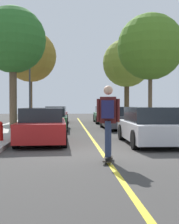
{
  "coord_description": "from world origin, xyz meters",
  "views": [
    {
      "loc": [
        -1.01,
        -8.81,
        1.44
      ],
      "look_at": [
        -0.0,
        5.22,
        1.11
      ],
      "focal_mm": 47.51,
      "sensor_mm": 36.0,
      "label": 1
    }
  ],
  "objects": [
    {
      "name": "streetlamp",
      "position": [
        -3.75,
        12.59,
        3.33
      ],
      "size": [
        0.36,
        0.24,
        5.57
      ],
      "color": "#38383D",
      "rests_on": "sidewalk_left"
    },
    {
      "name": "street_tree_right_nearest",
      "position": [
        4.12,
        9.45,
        5.07
      ],
      "size": [
        4.13,
        4.13,
        7.0
      ],
      "color": "brown",
      "rests_on": "sidewalk_right"
    },
    {
      "name": "ground",
      "position": [
        0.0,
        0.0,
        0.0
      ],
      "size": [
        80.0,
        80.0,
        0.0
      ],
      "primitive_type": "plane",
      "color": "#3D3A38"
    },
    {
      "name": "street_tree_left_near",
      "position": [
        -4.12,
        16.04,
        5.46
      ],
      "size": [
        4.25,
        4.25,
        7.46
      ],
      "color": "brown",
      "rests_on": "sidewalk_left"
    },
    {
      "name": "street_tree_left_nearest",
      "position": [
        -4.12,
        8.17,
        5.07
      ],
      "size": [
        3.72,
        3.72,
        6.83
      ],
      "color": "brown",
      "rests_on": "sidewalk_left"
    },
    {
      "name": "fire_hydrant",
      "position": [
        -3.5,
        2.21,
        0.49
      ],
      "size": [
        0.2,
        0.2,
        0.7
      ],
      "color": "#B2140F",
      "rests_on": "sidewalk_left"
    },
    {
      "name": "parked_car_right_far",
      "position": [
        2.0,
        14.81,
        0.66
      ],
      "size": [
        1.94,
        4.53,
        1.34
      ],
      "color": "#1E5B33",
      "rests_on": "ground"
    },
    {
      "name": "skateboard",
      "position": [
        -0.02,
        -1.46,
        0.09
      ],
      "size": [
        0.38,
        0.87,
        0.1
      ],
      "color": "black",
      "rests_on": "ground"
    },
    {
      "name": "parked_car_left_far",
      "position": [
        -2.0,
        15.47,
        0.66
      ],
      "size": [
        1.91,
        4.17,
        1.32
      ],
      "color": "maroon",
      "rests_on": "ground"
    },
    {
      "name": "parked_car_right_nearest",
      "position": [
        2.0,
        1.87,
        0.66
      ],
      "size": [
        1.94,
        4.1,
        1.36
      ],
      "color": "#B7B7BC",
      "rests_on": "ground"
    },
    {
      "name": "street_tree_right_near",
      "position": [
        4.12,
        16.93,
        5.1
      ],
      "size": [
        4.23,
        4.23,
        7.11
      ],
      "color": "#4C3823",
      "rests_on": "sidewalk_right"
    },
    {
      "name": "center_line",
      "position": [
        0.0,
        4.0,
        0.0
      ],
      "size": [
        0.12,
        39.2,
        0.01
      ],
      "primitive_type": "cube",
      "color": "gold",
      "rests_on": "ground"
    },
    {
      "name": "parked_car_left_near",
      "position": [
        -2.0,
        8.32,
        0.63
      ],
      "size": [
        1.95,
        4.11,
        1.27
      ],
      "color": "#1E5B33",
      "rests_on": "ground"
    },
    {
      "name": "parked_car_right_near",
      "position": [
        2.0,
        8.6,
        0.65
      ],
      "size": [
        1.98,
        4.15,
        1.33
      ],
      "color": "#38383D",
      "rests_on": "ground"
    },
    {
      "name": "parked_car_left_nearest",
      "position": [
        -2.0,
        2.81,
        0.66
      ],
      "size": [
        1.91,
        4.73,
        1.33
      ],
      "color": "maroon",
      "rests_on": "ground"
    },
    {
      "name": "skateboarder",
      "position": [
        -0.02,
        -1.5,
        1.14
      ],
      "size": [
        0.59,
        0.71,
        1.82
      ],
      "color": "black",
      "rests_on": "skateboard"
    }
  ]
}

